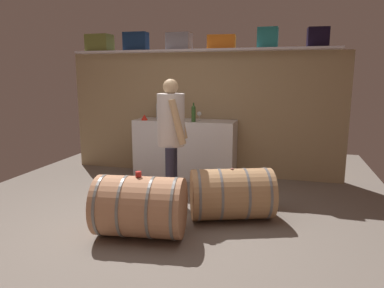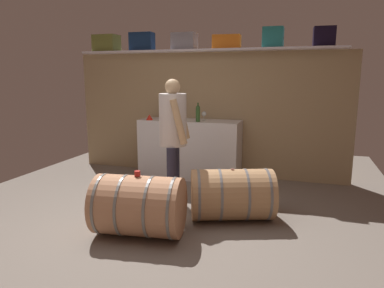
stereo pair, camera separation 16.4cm
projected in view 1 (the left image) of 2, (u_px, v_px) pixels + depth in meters
name	position (u px, v px, depth m)	size (l,w,h in m)	color
ground_plane	(164.00, 214.00, 4.36)	(5.86, 8.35, 0.02)	slate
back_wall_panel	(201.00, 114.00, 6.00)	(4.66, 0.10, 2.05)	tan
high_shelf_board	(199.00, 51.00, 5.66)	(4.29, 0.40, 0.03)	silver
toolcase_olive	(100.00, 43.00, 6.09)	(0.42, 0.29, 0.28)	olive
toolcase_navy	(136.00, 42.00, 5.91)	(0.40, 0.21, 0.30)	navy
toolcase_grey	(179.00, 41.00, 5.72)	(0.39, 0.25, 0.27)	gray
toolcase_orange	(222.00, 42.00, 5.55)	(0.43, 0.23, 0.21)	orange
toolcase_teal	(268.00, 38.00, 5.35)	(0.30, 0.23, 0.30)	teal
toolcase_black	(318.00, 37.00, 5.17)	(0.30, 0.21, 0.28)	black
work_cabinet	(185.00, 149.00, 5.84)	(1.65, 0.53, 0.96)	silver
wine_bottle_green	(194.00, 113.00, 5.51)	(0.07, 0.07, 0.30)	#2F5627
wine_bottle_clear	(159.00, 110.00, 5.82)	(0.08, 0.08, 0.34)	#AFBDC4
wine_bottle_dark	(170.00, 110.00, 5.97)	(0.07, 0.07, 0.30)	black
wine_glass	(199.00, 114.00, 5.67)	(0.08, 0.08, 0.15)	white
red_funnel	(144.00, 117.00, 5.73)	(0.11, 0.11, 0.09)	red
wine_barrel_near	(140.00, 206.00, 3.69)	(0.99, 0.75, 0.65)	tan
wine_barrel_far	(232.00, 194.00, 4.15)	(1.09, 0.88, 0.61)	tan
tasting_cup	(138.00, 174.00, 3.63)	(0.06, 0.06, 0.05)	red
winemaker_pouring	(172.00, 129.00, 4.46)	(0.42, 0.51, 1.63)	#262639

